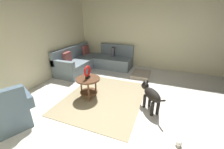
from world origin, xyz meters
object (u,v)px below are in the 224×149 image
at_px(sectional_couch, 93,61).
at_px(torus_sculpture, 87,72).
at_px(armchair, 9,114).
at_px(side_table, 88,83).
at_px(dog_bed_mat, 141,74).
at_px(dog, 151,95).
at_px(dog_toy_ball, 179,143).

relative_size(sectional_couch, torus_sculpture, 6.90).
xyz_separation_m(armchair, torus_sculpture, (1.48, -0.81, 0.39)).
bearing_deg(side_table, dog_bed_mat, -27.30).
bearing_deg(dog, side_table, 141.71).
distance_m(sectional_couch, side_table, 2.17).
bearing_deg(sectional_couch, armchair, -177.95).
height_order(torus_sculpture, dog_toy_ball, torus_sculpture).
distance_m(armchair, dog, 2.80).
relative_size(torus_sculpture, dog_bed_mat, 0.41).
bearing_deg(torus_sculpture, sectional_couch, 25.49).
height_order(dog_bed_mat, dog, dog).
distance_m(armchair, dog_toy_ball, 3.02).
bearing_deg(sectional_couch, dog_bed_mat, -90.36).
height_order(side_table, torus_sculpture, torus_sculpture).
distance_m(armchair, torus_sculpture, 1.73).
height_order(sectional_couch, dog, sectional_couch).
relative_size(sectional_couch, dog_toy_ball, 21.44).
xyz_separation_m(armchair, dog_toy_ball, (0.70, -2.92, -0.27)).
bearing_deg(side_table, armchair, 151.31).
bearing_deg(side_table, dog, -88.53).
distance_m(torus_sculpture, dog, 1.57).
height_order(sectional_couch, side_table, sectional_couch).
distance_m(torus_sculpture, dog_bed_mat, 2.29).
bearing_deg(dog_toy_ball, torus_sculpture, 69.76).
relative_size(torus_sculpture, dog, 0.48).
height_order(sectional_couch, dog_bed_mat, sectional_couch).
bearing_deg(dog_toy_ball, side_table, 69.76).
bearing_deg(dog_bed_mat, dog, -164.27).
xyz_separation_m(side_table, dog_toy_ball, (-0.78, -2.11, -0.36)).
distance_m(dog_bed_mat, dog_toy_ball, 2.94).
bearing_deg(torus_sculpture, dog, -88.53).
xyz_separation_m(armchair, side_table, (1.48, -0.81, 0.09)).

